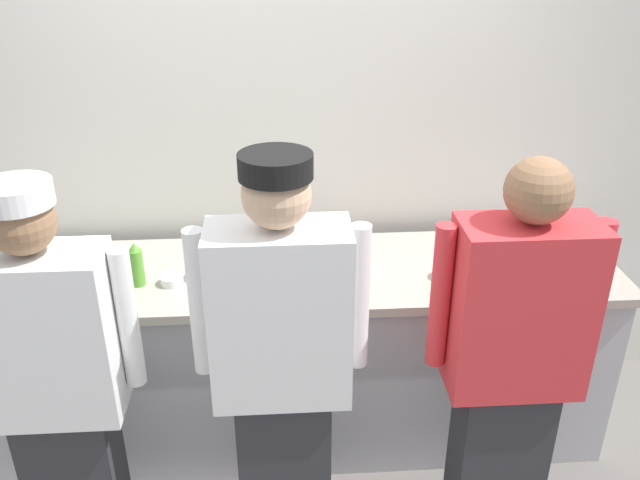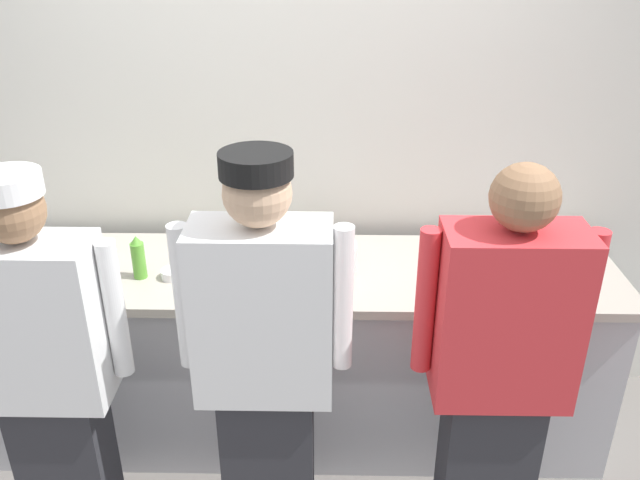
{
  "view_description": "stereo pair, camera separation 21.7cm",
  "coord_description": "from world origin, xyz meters",
  "px_view_note": "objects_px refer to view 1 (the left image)",
  "views": [
    {
      "loc": [
        -0.03,
        -2.19,
        2.31
      ],
      "look_at": [
        0.14,
        0.37,
        1.05
      ],
      "focal_mm": 36.89,
      "sensor_mm": 36.0,
      "label": 1
    },
    {
      "loc": [
        0.19,
        -2.19,
        2.31
      ],
      "look_at": [
        0.14,
        0.37,
        1.05
      ],
      "focal_mm": 36.89,
      "sensor_mm": 36.0,
      "label": 2
    }
  ],
  "objects_px": {
    "chef_center": "(282,368)",
    "deli_cup": "(206,268)",
    "sheet_tray": "(512,257)",
    "squeeze_bottle_secondary": "(255,259)",
    "ramekin_orange_sauce": "(244,289)",
    "squeeze_bottle_primary": "(137,265)",
    "chef_near_left": "(58,388)",
    "ramekin_yellow_sauce": "(172,279)",
    "ramekin_red_sauce": "(446,273)",
    "mixing_bowl_steel": "(313,255)",
    "plate_stack_front": "(55,264)",
    "chef_far_right": "(511,366)"
  },
  "relations": [
    {
      "from": "ramekin_red_sauce",
      "to": "ramekin_yellow_sauce",
      "type": "distance_m",
      "value": 1.18
    },
    {
      "from": "sheet_tray",
      "to": "deli_cup",
      "type": "xyz_separation_m",
      "value": [
        -1.38,
        -0.09,
        0.04
      ]
    },
    {
      "from": "chef_center",
      "to": "deli_cup",
      "type": "bearing_deg",
      "value": 115.96
    },
    {
      "from": "chef_near_left",
      "to": "ramekin_yellow_sauce",
      "type": "xyz_separation_m",
      "value": [
        0.31,
        0.62,
        0.07
      ]
    },
    {
      "from": "chef_center",
      "to": "sheet_tray",
      "type": "relative_size",
      "value": 3.7
    },
    {
      "from": "chef_far_right",
      "to": "squeeze_bottle_primary",
      "type": "relative_size",
      "value": 8.4
    },
    {
      "from": "chef_center",
      "to": "sheet_tray",
      "type": "height_order",
      "value": "chef_center"
    },
    {
      "from": "mixing_bowl_steel",
      "to": "ramekin_yellow_sauce",
      "type": "height_order",
      "value": "mixing_bowl_steel"
    },
    {
      "from": "plate_stack_front",
      "to": "deli_cup",
      "type": "height_order",
      "value": "deli_cup"
    },
    {
      "from": "chef_center",
      "to": "squeeze_bottle_secondary",
      "type": "bearing_deg",
      "value": 99.11
    },
    {
      "from": "mixing_bowl_steel",
      "to": "squeeze_bottle_primary",
      "type": "relative_size",
      "value": 1.95
    },
    {
      "from": "plate_stack_front",
      "to": "squeeze_bottle_primary",
      "type": "height_order",
      "value": "squeeze_bottle_primary"
    },
    {
      "from": "squeeze_bottle_secondary",
      "to": "ramekin_orange_sauce",
      "type": "distance_m",
      "value": 0.16
    },
    {
      "from": "ramekin_orange_sauce",
      "to": "squeeze_bottle_primary",
      "type": "bearing_deg",
      "value": 166.03
    },
    {
      "from": "chef_near_left",
      "to": "deli_cup",
      "type": "relative_size",
      "value": 15.73
    },
    {
      "from": "chef_far_right",
      "to": "ramekin_yellow_sauce",
      "type": "distance_m",
      "value": 1.41
    },
    {
      "from": "mixing_bowl_steel",
      "to": "squeeze_bottle_secondary",
      "type": "height_order",
      "value": "squeeze_bottle_secondary"
    },
    {
      "from": "ramekin_yellow_sauce",
      "to": "chef_center",
      "type": "bearing_deg",
      "value": -53.01
    },
    {
      "from": "plate_stack_front",
      "to": "chef_near_left",
      "type": "bearing_deg",
      "value": -74.32
    },
    {
      "from": "mixing_bowl_steel",
      "to": "ramekin_orange_sauce",
      "type": "distance_m",
      "value": 0.38
    },
    {
      "from": "chef_near_left",
      "to": "ramekin_orange_sauce",
      "type": "relative_size",
      "value": 18.41
    },
    {
      "from": "chef_far_right",
      "to": "squeeze_bottle_primary",
      "type": "height_order",
      "value": "chef_far_right"
    },
    {
      "from": "ramekin_orange_sauce",
      "to": "plate_stack_front",
      "type": "bearing_deg",
      "value": 164.4
    },
    {
      "from": "chef_center",
      "to": "chef_far_right",
      "type": "xyz_separation_m",
      "value": [
        0.82,
        -0.01,
        -0.03
      ]
    },
    {
      "from": "squeeze_bottle_primary",
      "to": "ramekin_red_sauce",
      "type": "relative_size",
      "value": 1.92
    },
    {
      "from": "chef_far_right",
      "to": "deli_cup",
      "type": "distance_m",
      "value": 1.3
    },
    {
      "from": "chef_far_right",
      "to": "ramekin_red_sauce",
      "type": "bearing_deg",
      "value": 99.31
    },
    {
      "from": "squeeze_bottle_secondary",
      "to": "sheet_tray",
      "type": "bearing_deg",
      "value": 4.91
    },
    {
      "from": "squeeze_bottle_primary",
      "to": "ramekin_orange_sauce",
      "type": "distance_m",
      "value": 0.47
    },
    {
      "from": "plate_stack_front",
      "to": "sheet_tray",
      "type": "bearing_deg",
      "value": 0.05
    },
    {
      "from": "plate_stack_front",
      "to": "ramekin_red_sauce",
      "type": "height_order",
      "value": "plate_stack_front"
    },
    {
      "from": "sheet_tray",
      "to": "ramekin_yellow_sauce",
      "type": "xyz_separation_m",
      "value": [
        -1.52,
        -0.12,
        0.01
      ]
    },
    {
      "from": "plate_stack_front",
      "to": "ramekin_red_sauce",
      "type": "distance_m",
      "value": 1.7
    },
    {
      "from": "squeeze_bottle_secondary",
      "to": "ramekin_orange_sauce",
      "type": "height_order",
      "value": "squeeze_bottle_secondary"
    },
    {
      "from": "chef_near_left",
      "to": "ramekin_red_sauce",
      "type": "height_order",
      "value": "chef_near_left"
    },
    {
      "from": "chef_far_right",
      "to": "mixing_bowl_steel",
      "type": "bearing_deg",
      "value": 132.42
    },
    {
      "from": "ramekin_red_sauce",
      "to": "deli_cup",
      "type": "relative_size",
      "value": 1.0
    },
    {
      "from": "squeeze_bottle_primary",
      "to": "squeeze_bottle_secondary",
      "type": "height_order",
      "value": "squeeze_bottle_primary"
    },
    {
      "from": "chef_near_left",
      "to": "ramekin_orange_sauce",
      "type": "xyz_separation_m",
      "value": [
        0.62,
        0.51,
        0.07
      ]
    },
    {
      "from": "squeeze_bottle_primary",
      "to": "ramekin_red_sauce",
      "type": "distance_m",
      "value": 1.32
    },
    {
      "from": "plate_stack_front",
      "to": "ramekin_red_sauce",
      "type": "relative_size",
      "value": 2.33
    },
    {
      "from": "chef_near_left",
      "to": "chef_center",
      "type": "distance_m",
      "value": 0.77
    },
    {
      "from": "mixing_bowl_steel",
      "to": "ramekin_red_sauce",
      "type": "distance_m",
      "value": 0.59
    },
    {
      "from": "sheet_tray",
      "to": "deli_cup",
      "type": "relative_size",
      "value": 4.43
    },
    {
      "from": "chef_center",
      "to": "deli_cup",
      "type": "distance_m",
      "value": 0.72
    },
    {
      "from": "chef_center",
      "to": "deli_cup",
      "type": "xyz_separation_m",
      "value": [
        -0.31,
        0.64,
        0.06
      ]
    },
    {
      "from": "plate_stack_front",
      "to": "sheet_tray",
      "type": "distance_m",
      "value": 2.04
    },
    {
      "from": "chef_near_left",
      "to": "ramekin_yellow_sauce",
      "type": "height_order",
      "value": "chef_near_left"
    },
    {
      "from": "squeeze_bottle_primary",
      "to": "deli_cup",
      "type": "bearing_deg",
      "value": 6.3
    },
    {
      "from": "ramekin_orange_sauce",
      "to": "ramekin_red_sauce",
      "type": "height_order",
      "value": "ramekin_red_sauce"
    }
  ]
}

